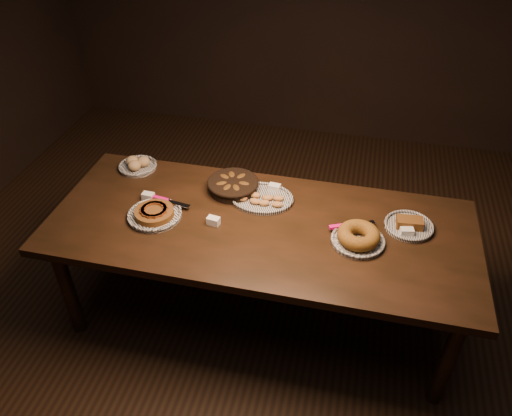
% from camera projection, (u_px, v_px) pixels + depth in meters
% --- Properties ---
extents(ground, '(5.00, 5.00, 0.00)m').
position_uv_depth(ground, '(259.00, 312.00, 3.27)').
color(ground, black).
rests_on(ground, ground).
extents(buffet_table, '(2.40, 1.00, 0.75)m').
position_uv_depth(buffet_table, '(260.00, 234.00, 2.85)').
color(buffet_table, black).
rests_on(buffet_table, ground).
extents(apple_tart_plate, '(0.33, 0.31, 0.06)m').
position_uv_depth(apple_tart_plate, '(155.00, 214.00, 2.85)').
color(apple_tart_plate, white).
rests_on(apple_tart_plate, buffet_table).
extents(madeleine_platter, '(0.38, 0.31, 0.04)m').
position_uv_depth(madeleine_platter, '(261.00, 198.00, 2.97)').
color(madeleine_platter, black).
rests_on(madeleine_platter, buffet_table).
extents(bundt_cake_plate, '(0.31, 0.32, 0.09)m').
position_uv_depth(bundt_cake_plate, '(358.00, 237.00, 2.66)').
color(bundt_cake_plate, black).
rests_on(bundt_cake_plate, buffet_table).
extents(croissant_basket, '(0.38, 0.38, 0.08)m').
position_uv_depth(croissant_basket, '(233.00, 185.00, 3.03)').
color(croissant_basket, black).
rests_on(croissant_basket, buffet_table).
extents(bread_roll_plate, '(0.25, 0.25, 0.08)m').
position_uv_depth(bread_roll_plate, '(137.00, 165.00, 3.24)').
color(bread_roll_plate, white).
rests_on(bread_roll_plate, buffet_table).
extents(loaf_plate, '(0.27, 0.27, 0.06)m').
position_uv_depth(loaf_plate, '(409.00, 225.00, 2.77)').
color(loaf_plate, black).
rests_on(loaf_plate, buffet_table).
extents(tent_cards, '(1.58, 0.45, 0.04)m').
position_uv_depth(tent_cards, '(275.00, 214.00, 2.84)').
color(tent_cards, white).
rests_on(tent_cards, buffet_table).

